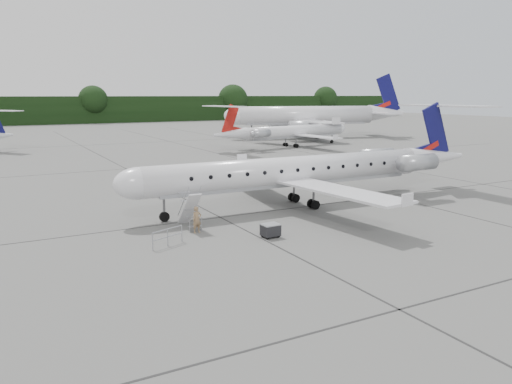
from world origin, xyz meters
TOP-DOWN VIEW (x-y plane):
  - ground at (0.00, 0.00)m, footprint 320.00×320.00m
  - treeline at (0.00, 130.00)m, footprint 260.00×4.00m
  - main_regional_jet at (1.95, 5.20)m, footprint 30.50×22.16m
  - airstair at (-7.26, 3.02)m, footprint 0.88×2.36m
  - passenger at (-7.28, 1.70)m, footprint 0.67×0.49m
  - safety_railing at (-9.80, -0.12)m, footprint 2.06×0.93m
  - baggage_cart at (-3.73, -1.37)m, footprint 1.07×0.88m
  - bg_narrowbody at (37.57, 56.24)m, footprint 40.13×33.21m
  - bg_regional_right at (26.71, 43.11)m, footprint 29.88×23.91m

SIDE VIEW (x-z plane):
  - ground at x=0.00m, z-range 0.00..0.00m
  - baggage_cart at x=-3.73m, z-range 0.00..0.90m
  - safety_railing at x=-9.80m, z-range 0.00..1.00m
  - passenger at x=-7.28m, z-range 0.00..1.68m
  - airstair at x=-7.26m, z-range 0.00..2.43m
  - bg_regional_right at x=26.71m, z-range 0.00..7.02m
  - main_regional_jet at x=1.95m, z-range 0.00..7.75m
  - treeline at x=0.00m, z-range 0.00..8.00m
  - bg_narrowbody at x=37.57m, z-range 0.00..12.51m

